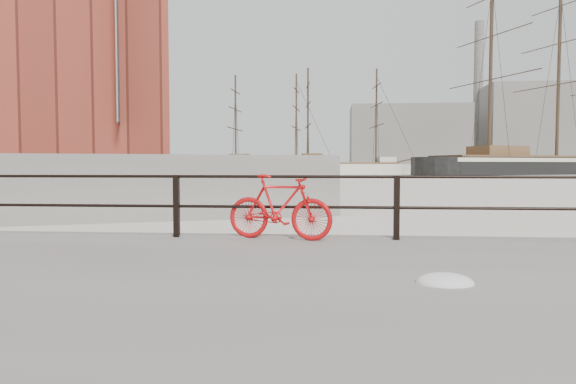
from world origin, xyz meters
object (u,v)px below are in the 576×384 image
(bicycle, at_px, (280,207))
(workboat_far, at_px, (39,180))
(barque_black, at_px, (556,174))
(schooner_mid, at_px, (342,174))
(schooner_left, at_px, (266,174))
(workboat_near, at_px, (52,184))

(bicycle, xyz_separation_m, workboat_far, (-29.30, 42.31, -0.86))
(barque_black, height_order, schooner_mid, barque_black)
(barque_black, xyz_separation_m, schooner_left, (-48.08, -6.31, 0.00))
(barque_black, bearing_deg, workboat_near, -164.40)
(workboat_far, bearing_deg, barque_black, 7.20)
(barque_black, bearing_deg, bicycle, -139.67)
(workboat_near, bearing_deg, barque_black, 1.12)
(barque_black, height_order, schooner_left, barque_black)
(schooner_mid, xyz_separation_m, workboat_far, (-31.65, -37.28, 0.00))
(schooner_left, bearing_deg, barque_black, 10.87)
(schooner_left, bearing_deg, bicycle, -78.95)
(workboat_far, bearing_deg, schooner_left, 36.66)
(workboat_near, relative_size, workboat_far, 1.00)
(schooner_mid, height_order, workboat_near, schooner_mid)
(bicycle, height_order, schooner_mid, schooner_mid)
(bicycle, xyz_separation_m, barque_black, (38.00, 81.34, -0.86))
(workboat_far, bearing_deg, workboat_near, -78.17)
(schooner_mid, distance_m, workboat_near, 54.09)
(schooner_mid, distance_m, schooner_left, 13.24)
(schooner_left, bearing_deg, schooner_mid, 23.54)
(bicycle, distance_m, schooner_left, 75.71)
(bicycle, xyz_separation_m, schooner_left, (-10.08, 75.04, -0.86))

